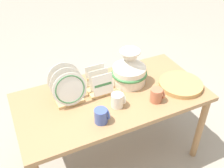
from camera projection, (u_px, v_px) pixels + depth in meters
name	position (u px, v px, depth m)	size (l,w,h in m)	color
ground_plane	(112.00, 155.00, 2.40)	(14.00, 14.00, 0.00)	gray
display_table	(112.00, 104.00, 2.04)	(1.45, 0.73, 0.70)	#9E754C
ceramic_vase	(129.00, 69.00, 2.06)	(0.29, 0.29, 0.30)	silver
dish_rack_round_plates	(68.00, 89.00, 1.88)	(0.25, 0.21, 0.27)	tan
dish_rack_square_plates	(99.00, 85.00, 2.01)	(0.20, 0.19, 0.18)	tan
wicker_charger_stack	(181.00, 84.00, 2.08)	(0.34, 0.34, 0.04)	tan
mug_cobalt_glaze	(102.00, 116.00, 1.74)	(0.10, 0.09, 0.10)	#42569E
mug_cream_glaze	(118.00, 100.00, 1.87)	(0.10, 0.09, 0.10)	silver
mug_terracotta_glaze	(157.00, 95.00, 1.91)	(0.10, 0.09, 0.10)	#B76647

